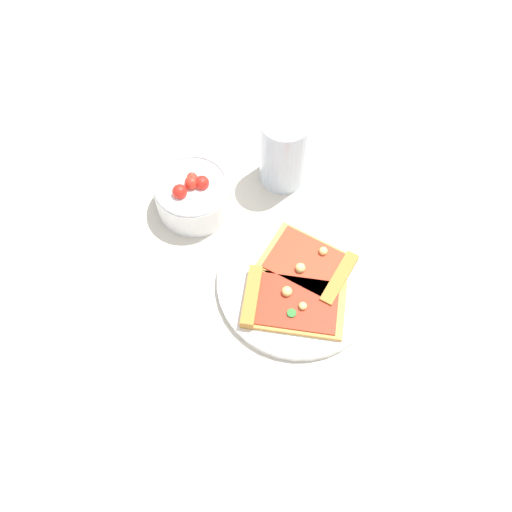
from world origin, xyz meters
TOP-DOWN VIEW (x-y plane):
  - ground_plane at (0.00, 0.00)m, footprint 2.40×2.40m
  - plate at (-0.00, -0.03)m, footprint 0.25×0.25m
  - pizza_slice_near at (0.04, -0.05)m, footprint 0.13×0.17m
  - pizza_slice_far at (-0.02, -0.00)m, footprint 0.15×0.16m
  - salad_bowl at (-0.16, -0.17)m, footprint 0.12×0.12m
  - soda_glass at (-0.21, -0.02)m, footprint 0.08×0.08m
  - paper_napkin at (0.21, -0.13)m, footprint 0.16×0.18m

SIDE VIEW (x-z plane):
  - ground_plane at x=0.00m, z-range 0.00..0.00m
  - paper_napkin at x=0.21m, z-range 0.00..0.00m
  - plate at x=0.00m, z-range 0.00..0.01m
  - pizza_slice_far at x=-0.02m, z-range 0.01..0.03m
  - pizza_slice_near at x=0.04m, z-range 0.01..0.03m
  - salad_bowl at x=-0.16m, z-range 0.00..0.07m
  - soda_glass at x=-0.21m, z-range -0.01..0.13m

